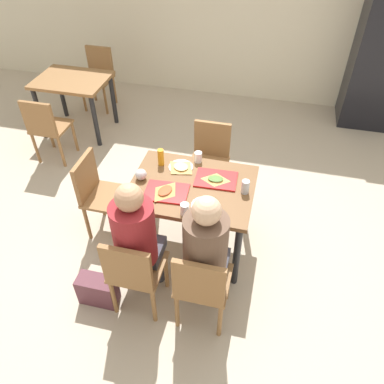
{
  "coord_description": "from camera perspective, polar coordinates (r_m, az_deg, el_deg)",
  "views": [
    {
      "loc": [
        0.59,
        -2.41,
        2.88
      ],
      "look_at": [
        0.0,
        0.0,
        0.67
      ],
      "focal_mm": 35.75,
      "sensor_mm": 36.0,
      "label": 1
    }
  ],
  "objects": [
    {
      "name": "tray_red_near",
      "position": [
        3.2,
        -3.83,
        -0.01
      ],
      "size": [
        0.38,
        0.28,
        0.02
      ],
      "primitive_type": "cube",
      "rotation": [
        0.0,
        0.0,
        0.07
      ],
      "color": "red",
      "rests_on": "main_table"
    },
    {
      "name": "chair_far_side",
      "position": [
        4.03,
        2.69,
        5.37
      ],
      "size": [
        0.4,
        0.4,
        0.85
      ],
      "color": "olive",
      "rests_on": "ground_plane"
    },
    {
      "name": "pizza_slice_c",
      "position": [
        3.44,
        -1.68,
        3.75
      ],
      "size": [
        0.26,
        0.25,
        0.02
      ],
      "color": "tan",
      "rests_on": "paper_plate_center"
    },
    {
      "name": "main_table",
      "position": [
        3.34,
        -0.0,
        -0.39
      ],
      "size": [
        1.06,
        0.81,
        0.75
      ],
      "color": "brown",
      "rests_on": "ground_plane"
    },
    {
      "name": "tray_red_far",
      "position": [
        3.33,
        3.6,
        1.91
      ],
      "size": [
        0.37,
        0.28,
        0.02
      ],
      "primitive_type": "cube",
      "rotation": [
        0.0,
        0.0,
        0.05
      ],
      "color": "red",
      "rests_on": "main_table"
    },
    {
      "name": "pizza_slice_b",
      "position": [
        3.3,
        3.53,
        1.93
      ],
      "size": [
        0.2,
        0.15,
        0.02
      ],
      "color": "tan",
      "rests_on": "tray_red_far"
    },
    {
      "name": "soda_can",
      "position": [
        3.19,
        7.96,
        0.78
      ],
      "size": [
        0.07,
        0.07,
        0.12
      ],
      "primitive_type": "cylinder",
      "color": "#B7BCC6",
      "rests_on": "main_table"
    },
    {
      "name": "chair_near_left",
      "position": [
        3.0,
        -8.71,
        -11.51
      ],
      "size": [
        0.4,
        0.4,
        0.85
      ],
      "color": "olive",
      "rests_on": "ground_plane"
    },
    {
      "name": "paper_plate_center",
      "position": [
        3.46,
        -1.67,
        3.77
      ],
      "size": [
        0.22,
        0.22,
        0.01
      ],
      "primitive_type": "cylinder",
      "color": "white",
      "rests_on": "main_table"
    },
    {
      "name": "chair_left_end",
      "position": [
        3.71,
        -13.85,
        0.2
      ],
      "size": [
        0.4,
        0.4,
        0.85
      ],
      "color": "olive",
      "rests_on": "ground_plane"
    },
    {
      "name": "person_in_red",
      "position": [
        2.89,
        -8.24,
        -6.44
      ],
      "size": [
        0.32,
        0.42,
        1.26
      ],
      "color": "#383842",
      "rests_on": "ground_plane"
    },
    {
      "name": "pizza_slice_a",
      "position": [
        3.18,
        -4.03,
        0.14
      ],
      "size": [
        0.2,
        0.24,
        0.02
      ],
      "color": "#C68C47",
      "rests_on": "tray_red_near"
    },
    {
      "name": "background_chair_near",
      "position": [
        4.83,
        -20.9,
        9.21
      ],
      "size": [
        0.4,
        0.4,
        0.85
      ],
      "color": "olive",
      "rests_on": "ground_plane"
    },
    {
      "name": "plastic_cup_b",
      "position": [
        2.98,
        -1.09,
        -2.56
      ],
      "size": [
        0.07,
        0.07,
        0.1
      ],
      "primitive_type": "cylinder",
      "color": "white",
      "rests_on": "main_table"
    },
    {
      "name": "plastic_cup_a",
      "position": [
        3.5,
        0.93,
        5.24
      ],
      "size": [
        0.07,
        0.07,
        0.1
      ],
      "primitive_type": "cylinder",
      "color": "white",
      "rests_on": "main_table"
    },
    {
      "name": "drink_fridge",
      "position": [
        5.73,
        26.55,
        17.87
      ],
      "size": [
        0.7,
        0.6,
        1.9
      ],
      "primitive_type": "cube",
      "color": "black",
      "rests_on": "ground_plane"
    },
    {
      "name": "handbag",
      "position": [
        3.39,
        -13.87,
        -13.99
      ],
      "size": [
        0.32,
        0.16,
        0.28
      ],
      "primitive_type": "cube",
      "rotation": [
        0.0,
        0.0,
        0.01
      ],
      "color": "#592D38",
      "rests_on": "ground_plane"
    },
    {
      "name": "condiment_bottle",
      "position": [
        3.46,
        -4.67,
        5.2
      ],
      "size": [
        0.06,
        0.06,
        0.16
      ],
      "primitive_type": "cylinder",
      "color": "orange",
      "rests_on": "main_table"
    },
    {
      "name": "person_in_brown_jacket",
      "position": [
        2.78,
        2.12,
        -8.44
      ],
      "size": [
        0.32,
        0.42,
        1.26
      ],
      "color": "#383842",
      "rests_on": "ground_plane"
    },
    {
      "name": "ground_plane",
      "position": [
        3.8,
        -0.0,
        -7.71
      ],
      "size": [
        10.0,
        10.0,
        0.02
      ],
      "primitive_type": "cube",
      "color": "#B7A893"
    },
    {
      "name": "chair_near_right",
      "position": [
        2.9,
        1.4,
        -13.64
      ],
      "size": [
        0.4,
        0.4,
        0.85
      ],
      "color": "olive",
      "rests_on": "ground_plane"
    },
    {
      "name": "background_chair_far",
      "position": [
        5.94,
        -13.75,
        16.83
      ],
      "size": [
        0.4,
        0.4,
        0.85
      ],
      "color": "olive",
      "rests_on": "ground_plane"
    },
    {
      "name": "foil_bundle",
      "position": [
        3.33,
        -7.63,
        2.61
      ],
      "size": [
        0.1,
        0.1,
        0.1
      ],
      "primitive_type": "sphere",
      "color": "silver",
      "rests_on": "main_table"
    },
    {
      "name": "paper_plate_near_edge",
      "position": [
        3.08,
        1.88,
        -2.05
      ],
      "size": [
        0.22,
        0.22,
        0.01
      ],
      "primitive_type": "cylinder",
      "color": "white",
      "rests_on": "main_table"
    },
    {
      "name": "background_table",
      "position": [
        5.31,
        -17.28,
        14.61
      ],
      "size": [
        0.9,
        0.7,
        0.75
      ],
      "color": "olive",
      "rests_on": "ground_plane"
    }
  ]
}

